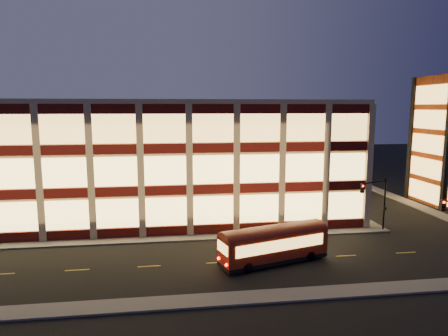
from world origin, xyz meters
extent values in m
plane|color=black|center=(0.00, 0.00, 0.00)|extent=(200.00, 200.00, 0.00)
cube|color=#514F4C|center=(-3.00, 1.00, 0.07)|extent=(54.00, 2.00, 0.15)
cube|color=#514F4C|center=(23.00, 17.00, 0.07)|extent=(2.00, 30.00, 0.15)
cube|color=#514F4C|center=(34.00, 17.00, 0.07)|extent=(2.00, 30.00, 0.15)
cube|color=#514F4C|center=(0.00, -13.00, 0.07)|extent=(100.00, 2.00, 0.15)
cube|color=tan|center=(-3.00, 17.00, 7.00)|extent=(50.00, 30.00, 14.00)
cube|color=tan|center=(-3.00, 17.00, 14.25)|extent=(50.40, 30.40, 0.50)
cube|color=#470C0A|center=(-3.00, 1.88, 0.65)|extent=(50.10, 0.25, 1.00)
cube|color=#EAC062|center=(-3.00, 1.90, 2.75)|extent=(49.00, 0.20, 3.00)
cube|color=#470C0A|center=(22.12, 17.00, 0.65)|extent=(0.25, 30.10, 1.00)
cube|color=#EAC062|center=(22.10, 17.00, 2.75)|extent=(0.20, 29.00, 3.00)
cube|color=#470C0A|center=(-3.00, 1.88, 5.05)|extent=(50.10, 0.25, 1.00)
cube|color=#EAC062|center=(-3.00, 1.90, 7.15)|extent=(49.00, 0.20, 3.00)
cube|color=#470C0A|center=(22.12, 17.00, 5.05)|extent=(0.25, 30.10, 1.00)
cube|color=#EAC062|center=(22.10, 17.00, 7.15)|extent=(0.20, 29.00, 3.00)
cube|color=#470C0A|center=(-3.00, 1.88, 9.45)|extent=(50.10, 0.25, 1.00)
cube|color=#EAC062|center=(-3.00, 1.90, 11.55)|extent=(49.00, 0.20, 3.00)
cube|color=#470C0A|center=(22.12, 17.00, 9.45)|extent=(0.25, 30.10, 1.00)
cube|color=#EAC062|center=(22.10, 17.00, 11.55)|extent=(0.20, 29.00, 3.00)
cube|color=black|center=(36.00, 8.00, 9.00)|extent=(0.60, 0.60, 18.00)
cube|color=black|center=(36.00, 16.00, 9.00)|extent=(0.60, 0.60, 18.00)
cube|color=#FFBF59|center=(35.92, 12.00, 1.80)|extent=(0.16, 6.60, 2.60)
cube|color=#FFBF59|center=(35.92, 12.00, 5.20)|extent=(0.16, 6.60, 2.60)
cube|color=#FFBF59|center=(35.92, 12.00, 8.60)|extent=(0.16, 6.60, 2.60)
cube|color=#FFBF59|center=(35.92, 12.00, 12.00)|extent=(0.16, 6.60, 2.60)
cube|color=#FFBF59|center=(35.92, 12.00, 15.40)|extent=(0.16, 6.60, 2.60)
cylinder|color=black|center=(23.50, 0.80, 3.00)|extent=(0.18, 0.18, 6.00)
cylinder|color=black|center=(21.75, 0.05, 5.70)|extent=(3.56, 1.63, 0.14)
cube|color=black|center=(20.00, -0.70, 5.20)|extent=(0.32, 0.32, 0.95)
sphere|color=#FF0C05|center=(20.00, -0.88, 5.50)|extent=(0.20, 0.20, 0.20)
cube|color=black|center=(23.50, 0.60, 2.60)|extent=(0.25, 0.18, 0.28)
cube|color=black|center=(23.50, -8.50, 5.20)|extent=(0.32, 0.32, 0.95)
sphere|color=#FF0C05|center=(23.50, -8.68, 5.50)|extent=(0.20, 0.20, 0.20)
cube|color=maroon|center=(8.94, -6.57, 1.68)|extent=(10.20, 5.23, 2.28)
cube|color=black|center=(8.94, -6.57, 0.35)|extent=(10.20, 5.23, 0.35)
cylinder|color=black|center=(6.22, -8.53, 0.45)|extent=(0.94, 0.54, 0.89)
cylinder|color=black|center=(5.59, -6.44, 0.45)|extent=(0.94, 0.54, 0.89)
cylinder|color=black|center=(12.29, -6.70, 0.45)|extent=(0.94, 0.54, 0.89)
cylinder|color=black|center=(11.66, -4.61, 0.45)|extent=(0.94, 0.54, 0.89)
cube|color=#FFBF59|center=(9.30, -7.78, 1.98)|extent=(8.36, 2.57, 0.99)
cube|color=#FFBF59|center=(8.57, -5.36, 1.98)|extent=(8.36, 2.57, 0.99)
camera|label=1|loc=(-0.05, -39.51, 13.65)|focal=32.00mm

